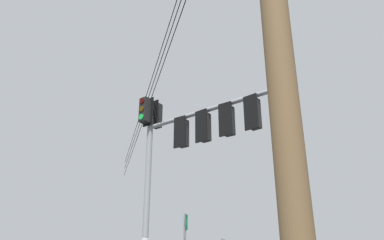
{
  "coord_description": "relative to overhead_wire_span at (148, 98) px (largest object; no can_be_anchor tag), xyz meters",
  "views": [
    {
      "loc": [
        10.95,
        5.1,
        1.31
      ],
      "look_at": [
        0.04,
        1.87,
        6.03
      ],
      "focal_mm": 35.96,
      "sensor_mm": 36.0,
      "label": 1
    }
  ],
  "objects": [
    {
      "name": "signal_mast_assembly",
      "position": [
        1.34,
        1.81,
        -2.49
      ],
      "size": [
        2.4,
        5.13,
        7.28
      ],
      "color": "gray",
      "rests_on": "ground"
    },
    {
      "name": "overhead_wire_span",
      "position": [
        0.0,
        0.0,
        0.0
      ],
      "size": [
        18.03,
        10.69,
        0.93
      ],
      "color": "black"
    }
  ]
}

